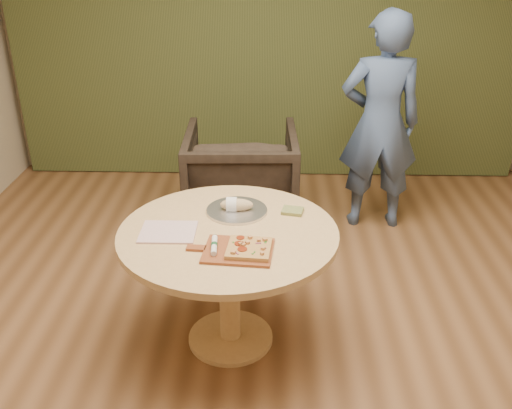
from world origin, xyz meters
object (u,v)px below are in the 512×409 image
object	(u,v)px
cutlery_roll	(214,245)
serving_tray	(237,210)
armchair	(241,173)
bread_roll	(235,205)
pizza_paddle	(236,251)
person_standing	(380,123)
pedestal_table	(229,253)
flatbread_pizza	(249,248)

from	to	relation	value
cutlery_roll	serving_tray	xyz separation A→B (m)	(0.09, 0.45, -0.02)
serving_tray	armchair	xyz separation A→B (m)	(-0.04, 1.27, -0.30)
bread_roll	armchair	world-z (taller)	armchair
pizza_paddle	person_standing	distance (m)	2.06
pedestal_table	cutlery_roll	world-z (taller)	cutlery_roll
pedestal_table	person_standing	xyz separation A→B (m)	(1.08, 1.56, 0.26)
bread_roll	pizza_paddle	bearing A→B (deg)	-85.91
person_standing	pizza_paddle	bearing A→B (deg)	59.69
pedestal_table	serving_tray	xyz separation A→B (m)	(0.03, 0.23, 0.15)
flatbread_pizza	cutlery_roll	world-z (taller)	flatbread_pizza
flatbread_pizza	person_standing	bearing A→B (deg)	61.96
bread_roll	person_standing	bearing A→B (deg)	51.59
cutlery_roll	bread_roll	bearing A→B (deg)	76.35
pizza_paddle	armchair	xyz separation A→B (m)	(-0.07, 1.74, -0.30)
bread_roll	person_standing	size ratio (longest dim) A/B	0.11
serving_tray	armchair	size ratio (longest dim) A/B	0.39
flatbread_pizza	bread_roll	xyz separation A→B (m)	(-0.10, 0.47, 0.02)
cutlery_roll	person_standing	bearing A→B (deg)	54.03
bread_roll	person_standing	xyz separation A→B (m)	(1.05, 1.33, 0.07)
person_standing	bread_roll	bearing A→B (deg)	50.98
cutlery_roll	serving_tray	bearing A→B (deg)	75.26
cutlery_roll	person_standing	world-z (taller)	person_standing
cutlery_roll	serving_tray	world-z (taller)	cutlery_roll
pizza_paddle	armchair	size ratio (longest dim) A/B	0.51
pizza_paddle	cutlery_roll	xyz separation A→B (m)	(-0.11, 0.01, 0.02)
pizza_paddle	bread_roll	xyz separation A→B (m)	(-0.03, 0.46, 0.04)
pizza_paddle	person_standing	world-z (taller)	person_standing
pedestal_table	armchair	size ratio (longest dim) A/B	1.34
bread_roll	person_standing	world-z (taller)	person_standing
serving_tray	bread_roll	size ratio (longest dim) A/B	1.84
pedestal_table	armchair	distance (m)	1.52
pedestal_table	bread_roll	world-z (taller)	bread_roll
bread_roll	person_standing	distance (m)	1.70
bread_roll	pedestal_table	bearing A→B (deg)	-96.31
person_standing	flatbread_pizza	bearing A→B (deg)	61.35
pizza_paddle	flatbread_pizza	size ratio (longest dim) A/B	1.92
serving_tray	pedestal_table	bearing A→B (deg)	-98.46
pizza_paddle	cutlery_roll	size ratio (longest dim) A/B	2.30
serving_tray	flatbread_pizza	bearing A→B (deg)	-79.23
serving_tray	cutlery_roll	bearing A→B (deg)	-101.33
serving_tray	person_standing	distance (m)	1.69
pedestal_table	cutlery_roll	xyz separation A→B (m)	(-0.06, -0.21, 0.17)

